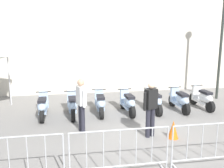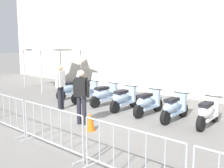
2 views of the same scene
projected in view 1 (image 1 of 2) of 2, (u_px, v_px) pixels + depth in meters
ground_plane at (145, 136)px, 7.85m from camera, size 120.00×120.00×0.00m
motorcycle_0 at (44, 106)px, 9.46m from camera, size 0.66×1.72×1.24m
motorcycle_1 at (73, 105)px, 9.60m from camera, size 0.68×1.71×1.24m
motorcycle_2 at (101, 103)px, 9.85m from camera, size 0.61×1.72×1.24m
motorcycle_3 at (129, 102)px, 9.93m from camera, size 0.72×1.71×1.24m
motorcycle_4 at (155, 101)px, 10.15m from camera, size 0.67×1.72×1.24m
motorcycle_5 at (181, 100)px, 10.28m from camera, size 0.68×1.71×1.24m
motorcycle_6 at (203, 98)px, 10.60m from camera, size 0.72×1.70×1.24m
barrier_segment_1 at (10, 161)px, 5.31m from camera, size 2.24×0.80×1.07m
barrier_segment_2 at (120, 152)px, 5.71m from camera, size 2.24×0.80×1.07m
barrier_segment_3 at (217, 144)px, 6.10m from camera, size 2.24×0.80×1.07m
street_lamp at (223, 32)px, 11.63m from camera, size 0.36×0.36×5.13m
officer_mid_plaza at (151, 106)px, 7.66m from camera, size 0.47×0.38×1.73m
officer_by_barriers at (82, 102)px, 8.04m from camera, size 0.37×0.49×1.73m
traffic_cone at (174, 130)px, 7.66m from camera, size 0.32×0.32×0.55m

